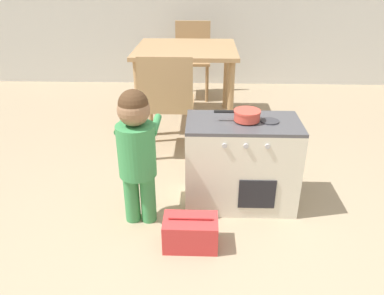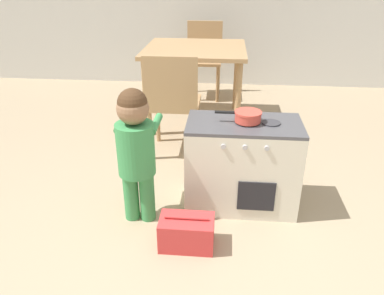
% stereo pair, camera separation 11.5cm
% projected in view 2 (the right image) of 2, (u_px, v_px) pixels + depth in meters
% --- Properties ---
extents(play_kitchen, '(0.69, 0.39, 0.58)m').
position_uv_depth(play_kitchen, '(242.00, 165.00, 2.35)').
color(play_kitchen, silver).
rests_on(play_kitchen, ground_plane).
extents(toy_pot, '(0.28, 0.16, 0.06)m').
position_uv_depth(toy_pot, '(248.00, 116.00, 2.20)').
color(toy_pot, '#E04C3D').
rests_on(toy_pot, play_kitchen).
extents(child_figure, '(0.24, 0.35, 0.83)m').
position_uv_depth(child_figure, '(135.00, 144.00, 2.11)').
color(child_figure, '#3D9351').
rests_on(child_figure, ground_plane).
extents(toy_basket, '(0.30, 0.18, 0.19)m').
position_uv_depth(toy_basket, '(187.00, 232.00, 2.06)').
color(toy_basket, '#D13838').
rests_on(toy_basket, ground_plane).
extents(dining_table, '(0.93, 0.89, 0.72)m').
position_uv_depth(dining_table, '(195.00, 58.00, 3.49)').
color(dining_table, tan).
rests_on(dining_table, ground_plane).
extents(dining_chair_near, '(0.40, 0.40, 0.83)m').
position_uv_depth(dining_chair_near, '(173.00, 102.00, 2.90)').
color(dining_chair_near, tan).
rests_on(dining_chair_near, ground_plane).
extents(dining_chair_far, '(0.40, 0.40, 0.83)m').
position_uv_depth(dining_chair_far, '(204.00, 57.00, 4.29)').
color(dining_chair_far, tan).
rests_on(dining_chair_far, ground_plane).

